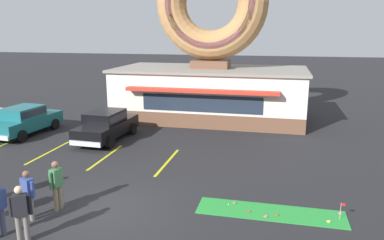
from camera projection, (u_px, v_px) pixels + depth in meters
name	position (u px, v px, depth m)	size (l,w,h in m)	color
ground_plane	(103.00, 211.00, 12.17)	(160.00, 160.00, 0.00)	#232326
donut_shop_building	(211.00, 62.00, 24.29)	(12.30, 6.75, 10.96)	brown
putting_mat	(270.00, 212.00, 12.08)	(4.73, 1.18, 0.03)	green
mini_donut_near_left	(249.00, 211.00, 12.09)	(0.13, 0.13, 0.04)	brown
mini_donut_near_right	(277.00, 215.00, 11.85)	(0.13, 0.13, 0.04)	brown
mini_donut_mid_left	(340.00, 213.00, 11.95)	(0.13, 0.13, 0.04)	#D8667F
mini_donut_mid_centre	(266.00, 216.00, 11.76)	(0.13, 0.13, 0.04)	#D8667F
mini_donut_mid_right	(329.00, 221.00, 11.44)	(0.13, 0.13, 0.04)	#E5C666
mini_donut_far_left	(235.00, 203.00, 12.68)	(0.13, 0.13, 0.04)	#A5724C
golf_ball	(228.00, 204.00, 12.55)	(0.04, 0.04, 0.04)	white
putting_flag_pin	(342.00, 207.00, 11.51)	(0.13, 0.01, 0.55)	silver
car_teal	(25.00, 119.00, 21.05)	(2.22, 4.67, 1.60)	#196066
car_black	(106.00, 124.00, 19.96)	(2.11, 4.62, 1.60)	black
pedestrian_hooded_kid	(57.00, 183.00, 12.10)	(0.30, 0.59, 1.67)	#7F7056
pedestrian_leather_jacket_man	(21.00, 211.00, 10.20)	(0.54, 0.39, 1.67)	slate
pedestrian_beanie_man	(28.00, 193.00, 11.46)	(0.56, 0.36, 1.61)	slate
trash_bin	(104.00, 115.00, 23.76)	(0.57, 0.57, 0.97)	#1E662D
parking_stripe_left	(49.00, 152.00, 18.08)	(0.12, 3.60, 0.01)	yellow
parking_stripe_mid_left	(106.00, 157.00, 17.42)	(0.12, 3.60, 0.01)	yellow
parking_stripe_centre	(167.00, 162.00, 16.76)	(0.12, 3.60, 0.01)	yellow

